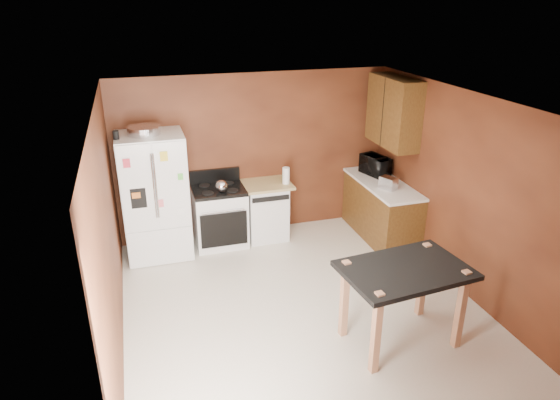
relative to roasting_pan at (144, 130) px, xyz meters
name	(u,v)px	position (x,y,z in m)	size (l,w,h in m)	color
floor	(301,305)	(1.61, -1.88, -1.86)	(4.50, 4.50, 0.00)	silver
ceiling	(305,103)	(1.61, -1.88, 0.64)	(4.50, 4.50, 0.00)	white
wall_back	(255,155)	(1.61, 0.37, -0.61)	(4.20, 4.20, 0.00)	brown
wall_front	(402,332)	(1.61, -4.13, -0.61)	(4.20, 4.20, 0.00)	brown
wall_left	(109,237)	(-0.49, -1.88, -0.61)	(4.50, 4.50, 0.00)	brown
wall_right	(462,193)	(3.71, -1.88, -0.61)	(4.50, 4.50, 0.00)	brown
roasting_pan	(144,130)	(0.00, 0.00, 0.00)	(0.44, 0.44, 0.11)	silver
pen_cup	(116,135)	(-0.35, -0.15, 0.00)	(0.08, 0.08, 0.11)	black
kettle	(221,186)	(0.99, -0.12, -0.87)	(0.18, 0.18, 0.18)	silver
paper_towel	(286,176)	(1.99, -0.03, -0.84)	(0.11, 0.11, 0.25)	white
green_canister	(285,176)	(2.03, 0.13, -0.91)	(0.10, 0.10, 0.11)	green
toaster	(388,183)	(3.35, -0.69, -0.87)	(0.15, 0.25, 0.18)	silver
microwave	(375,166)	(3.45, -0.06, -0.82)	(0.49, 0.33, 0.27)	black
refrigerator	(155,196)	(0.06, -0.02, -0.95)	(0.90, 0.80, 1.80)	white
gas_range	(220,215)	(0.97, 0.04, -1.39)	(0.76, 0.68, 1.10)	white
dishwasher	(265,210)	(1.69, 0.06, -1.40)	(0.78, 0.63, 0.89)	white
right_cabinets	(385,181)	(3.45, -0.40, -0.95)	(0.63, 1.58, 2.45)	brown
island	(404,279)	(2.43, -2.81, -1.08)	(1.38, 0.99, 0.93)	black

